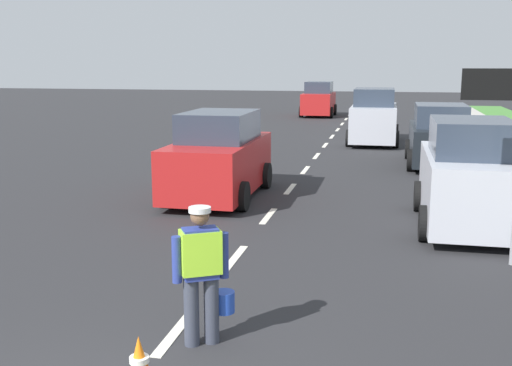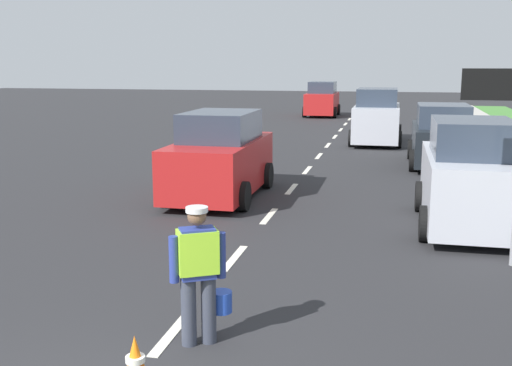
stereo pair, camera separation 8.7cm
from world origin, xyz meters
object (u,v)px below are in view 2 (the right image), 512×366
object	(u,v)px
car_oncoming_third	(322,100)
car_oncoming_lead	(220,158)
road_worker	(200,268)
car_parked_far	(442,138)
lane_direction_sign	(508,119)
car_parked_curbside	(470,178)
car_outgoing_far	(377,118)
traffic_cone_near	(135,363)

from	to	relation	value
car_oncoming_third	car_oncoming_lead	xyz separation A→B (m)	(0.27, -24.12, -0.01)
road_worker	car_parked_far	size ratio (longest dim) A/B	0.41
car_oncoming_third	lane_direction_sign	bearing A→B (deg)	-77.59
lane_direction_sign	car_parked_far	bearing A→B (deg)	91.38
lane_direction_sign	car_parked_curbside	distance (m)	2.71
road_worker	car_parked_curbside	world-z (taller)	car_parked_curbside
road_worker	car_outgoing_far	bearing A→B (deg)	85.73
car_outgoing_far	road_worker	bearing A→B (deg)	-94.27
traffic_cone_near	road_worker	bearing A→B (deg)	74.87
car_parked_curbside	car_parked_far	size ratio (longest dim) A/B	0.97
car_outgoing_far	car_parked_far	size ratio (longest dim) A/B	1.06
car_outgoing_far	car_parked_curbside	world-z (taller)	car_outgoing_far
road_worker	car_oncoming_lead	size ratio (longest dim) A/B	0.39
lane_direction_sign	car_outgoing_far	bearing A→B (deg)	99.07
lane_direction_sign	car_parked_curbside	size ratio (longest dim) A/B	0.81
traffic_cone_near	car_oncoming_lead	bearing A→B (deg)	100.57
road_worker	car_oncoming_third	bearing A→B (deg)	94.09
car_outgoing_far	car_oncoming_lead	xyz separation A→B (m)	(-3.46, -11.41, -0.07)
car_outgoing_far	car_parked_curbside	size ratio (longest dim) A/B	1.09
traffic_cone_near	car_oncoming_lead	xyz separation A→B (m)	(-1.70, 9.09, 0.69)
road_worker	car_parked_curbside	xyz separation A→B (m)	(3.67, 6.19, 0.09)
lane_direction_sign	traffic_cone_near	xyz separation A→B (m)	(-4.23, -5.05, -2.11)
car_oncoming_third	car_outgoing_far	size ratio (longest dim) A/B	0.89
traffic_cone_near	car_oncoming_lead	size ratio (longest dim) A/B	0.14
car_parked_curbside	car_parked_far	world-z (taller)	car_parked_curbside
car_oncoming_third	car_parked_curbside	distance (m)	26.53
road_worker	car_outgoing_far	world-z (taller)	car_outgoing_far
road_worker	car_parked_far	world-z (taller)	car_parked_far
car_oncoming_third	car_oncoming_lead	distance (m)	24.12
car_outgoing_far	lane_direction_sign	bearing A→B (deg)	-80.93
car_oncoming_lead	car_outgoing_far	bearing A→B (deg)	73.14
car_parked_curbside	car_parked_far	xyz separation A→B (m)	(-0.00, 7.77, -0.10)
road_worker	traffic_cone_near	xyz separation A→B (m)	(-0.32, -1.18, -0.64)
lane_direction_sign	road_worker	bearing A→B (deg)	-135.26
lane_direction_sign	car_parked_curbside	xyz separation A→B (m)	(-0.24, 2.31, -1.39)
road_worker	car_oncoming_lead	bearing A→B (deg)	104.28
road_worker	traffic_cone_near	bearing A→B (deg)	-105.13
lane_direction_sign	car_oncoming_third	xyz separation A→B (m)	(-6.20, 28.17, -1.41)
road_worker	traffic_cone_near	world-z (taller)	road_worker
road_worker	lane_direction_sign	size ratio (longest dim) A/B	0.52
lane_direction_sign	car_oncoming_third	world-z (taller)	lane_direction_sign
traffic_cone_near	car_outgoing_far	world-z (taller)	car_outgoing_far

